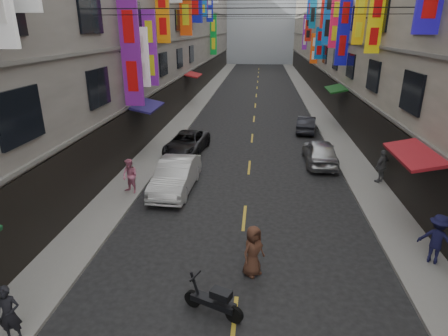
% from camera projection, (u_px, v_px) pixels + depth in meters
% --- Properties ---
extents(sidewalk_left, '(2.00, 90.00, 0.12)m').
position_uv_depth(sidewalk_left, '(197.00, 104.00, 38.40)').
color(sidewalk_left, slate).
rests_on(sidewalk_left, ground).
extents(sidewalk_right, '(2.00, 90.00, 0.12)m').
position_uv_depth(sidewalk_right, '(316.00, 106.00, 37.31)').
color(sidewalk_right, slate).
rests_on(sidewalk_right, ground).
extents(building_row_left, '(10.14, 90.00, 19.00)m').
position_uv_depth(building_row_left, '(132.00, 4.00, 35.63)').
color(building_row_left, gray).
rests_on(building_row_left, ground).
extents(building_row_right, '(10.14, 90.00, 19.00)m').
position_uv_depth(building_row_right, '(393.00, 3.00, 33.45)').
color(building_row_right, '#A99D8E').
rests_on(building_row_right, ground).
extents(haze_block, '(18.00, 8.00, 22.00)m').
position_uv_depth(haze_block, '(261.00, 10.00, 80.59)').
color(haze_block, '#A7AFBA').
rests_on(haze_block, ground).
extents(shop_signage, '(14.00, 55.00, 11.30)m').
position_uv_depth(shop_signage, '(253.00, 3.00, 28.06)').
color(shop_signage, blue).
rests_on(shop_signage, ground).
extents(street_awnings, '(13.99, 35.20, 0.41)m').
position_uv_depth(street_awnings, '(230.00, 107.00, 22.03)').
color(street_awnings, '#134923').
rests_on(street_awnings, ground).
extents(overhead_cables, '(14.00, 38.04, 1.24)m').
position_uv_depth(overhead_cables, '(256.00, 4.00, 23.60)').
color(overhead_cables, black).
rests_on(overhead_cables, ground).
extents(lane_markings, '(0.12, 80.20, 0.01)m').
position_uv_depth(lane_markings, '(255.00, 112.00, 35.08)').
color(lane_markings, gold).
rests_on(lane_markings, ground).
extents(scooter_crossing, '(1.71, 0.86, 1.14)m').
position_uv_depth(scooter_crossing, '(214.00, 301.00, 10.14)').
color(scooter_crossing, black).
rests_on(scooter_crossing, ground).
extents(scooter_far_right, '(0.70, 1.77, 1.14)m').
position_uv_depth(scooter_far_right, '(311.00, 153.00, 22.03)').
color(scooter_far_right, black).
rests_on(scooter_far_right, ground).
extents(car_left_mid, '(1.76, 4.68, 1.52)m').
position_uv_depth(car_left_mid, '(176.00, 176.00, 17.88)').
color(car_left_mid, silver).
rests_on(car_left_mid, ground).
extents(car_left_far, '(2.54, 4.76, 1.27)m').
position_uv_depth(car_left_far, '(187.00, 143.00, 23.42)').
color(car_left_far, black).
rests_on(car_left_far, ground).
extents(car_right_mid, '(1.71, 4.25, 1.45)m').
position_uv_depth(car_right_mid, '(320.00, 152.00, 21.41)').
color(car_right_mid, '#B2B3B7').
rests_on(car_right_mid, ground).
extents(car_right_far, '(1.84, 3.85, 1.22)m').
position_uv_depth(car_right_far, '(306.00, 124.00, 28.07)').
color(car_right_far, '#212228').
rests_on(car_right_far, ground).
extents(pedestrian_lnear, '(0.66, 0.62, 1.53)m').
position_uv_depth(pedestrian_lnear, '(9.00, 314.00, 9.06)').
color(pedestrian_lnear, black).
rests_on(pedestrian_lnear, sidewalk_left).
extents(pedestrian_lfar, '(0.96, 0.84, 1.64)m').
position_uv_depth(pedestrian_lfar, '(130.00, 176.00, 17.33)').
color(pedestrian_lfar, '#D16E90').
rests_on(pedestrian_lfar, sidewalk_left).
extents(pedestrian_rnear, '(1.24, 1.05, 1.71)m').
position_uv_depth(pedestrian_rnear, '(437.00, 239.00, 12.10)').
color(pedestrian_rnear, '#131334').
rests_on(pedestrian_rnear, sidewalk_right).
extents(pedestrian_rfar, '(1.12, 1.07, 1.70)m').
position_uv_depth(pedestrian_rfar, '(382.00, 166.00, 18.49)').
color(pedestrian_rfar, '#5A5A5D').
rests_on(pedestrian_rfar, sidewalk_right).
extents(pedestrian_crossing, '(0.98, 0.99, 1.70)m').
position_uv_depth(pedestrian_crossing, '(253.00, 251.00, 11.68)').
color(pedestrian_crossing, '#4C2C1E').
rests_on(pedestrian_crossing, ground).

